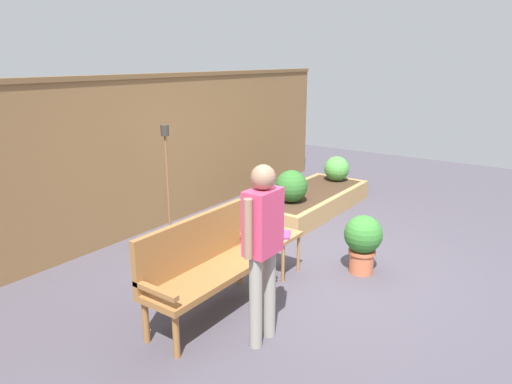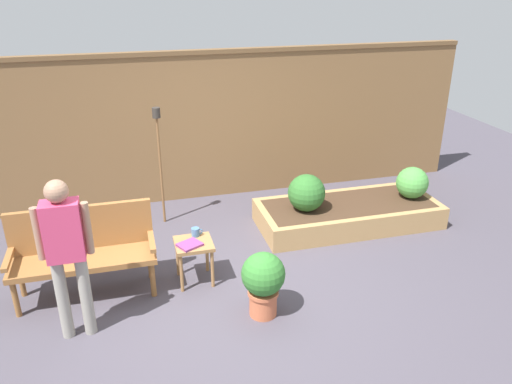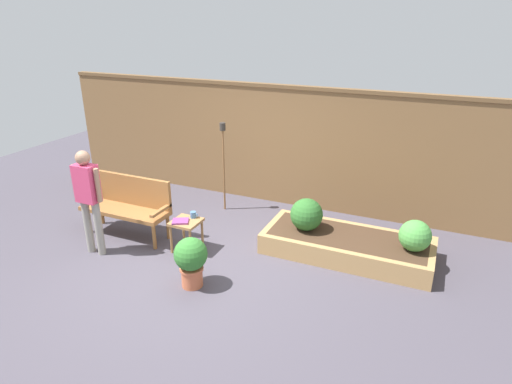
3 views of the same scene
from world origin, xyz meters
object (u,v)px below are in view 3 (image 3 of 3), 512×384
Objects in this scene: cup_on_table at (193,215)px; book_on_table at (180,221)px; garden_bench at (128,202)px; shrub_near_bench at (306,214)px; potted_boxwood at (191,259)px; shrub_far_corner at (415,236)px; person_by_bench at (88,194)px; side_table at (186,226)px; tiki_torch at (223,151)px.

cup_on_table reaches higher than book_on_table.
garden_bench reaches higher than shrub_near_bench.
book_on_table is 0.93m from potted_boxwood.
garden_bench is 3.36× the size of shrub_far_corner.
cup_on_table is 1.04m from potted_boxwood.
potted_boxwood is 2.98m from shrub_far_corner.
shrub_near_bench is 3.12m from person_by_bench.
person_by_bench reaches higher than book_on_table.
cup_on_table is 0.19× the size of potted_boxwood.
shrub_near_bench is 1.12× the size of shrub_far_corner.
garden_bench is 4.28m from shrub_far_corner.
cup_on_table is 0.26× the size of shrub_near_bench.
side_table is 3.81× the size of cup_on_table.
person_by_bench reaches higher than potted_boxwood.
cup_on_table is at bearing 70.97° from side_table.
side_table is 1.12× the size of shrub_far_corner.
tiki_torch is (-0.23, 1.40, 0.57)m from cup_on_table.
potted_boxwood is 0.43× the size of person_by_bench.
shrub_near_bench is (2.70, 0.69, -0.00)m from garden_bench.
side_table is at bearing -153.27° from shrub_near_bench.
shrub_far_corner reaches higher than side_table.
book_on_table is 0.48× the size of shrub_near_bench.
book_on_table is 1.72m from tiki_torch.
potted_boxwood is at bearing -54.09° from side_table.
shrub_far_corner is at bearing 14.38° from side_table.
potted_boxwood is at bearing -76.04° from book_on_table.
side_table is at bearing 26.97° from person_by_bench.
potted_boxwood is 1.83m from person_by_bench.
cup_on_table is at bearing -167.82° from shrub_far_corner.
garden_bench is 1.90m from potted_boxwood.
potted_boxwood is at bearing -148.44° from shrub_far_corner.
tiki_torch is at bearing 99.19° from cup_on_table.
cup_on_table is 1.66m from shrub_near_bench.
person_by_bench is (-2.76, -1.40, 0.39)m from shrub_near_bench.
side_table is 1.00× the size of shrub_near_bench.
potted_boxwood reaches higher than cup_on_table.
shrub_near_bench is at bearing 180.00° from shrub_far_corner.
shrub_far_corner reaches higher than cup_on_table.
garden_bench is 1.14m from side_table.
garden_bench is 3.00× the size of side_table.
potted_boxwood reaches higher than book_on_table.
book_on_table is at bearing -85.33° from tiki_torch.
garden_bench reaches higher than side_table.
shrub_far_corner is (1.52, 0.00, -0.03)m from shrub_near_bench.
shrub_near_bench reaches higher than side_table.
potted_boxwood is 0.43× the size of tiki_torch.
garden_bench is at bearing -123.44° from tiki_torch.
garden_bench is at bearing 143.95° from book_on_table.
tiki_torch is (-3.28, 0.75, 0.58)m from shrub_far_corner.
potted_boxwood is at bearing -60.58° from cup_on_table.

